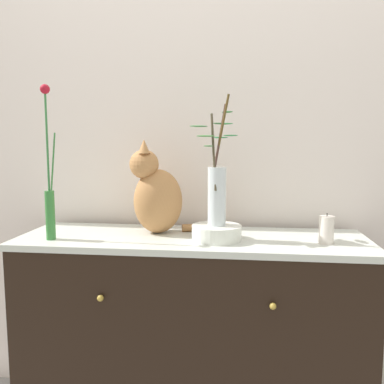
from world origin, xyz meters
The scene contains 7 objects.
wall_back centered at (0.00, 0.29, 1.30)m, with size 4.40×0.08×2.60m, color white.
sideboard centered at (0.00, 0.00, 0.42)m, with size 1.39×0.46×0.83m.
cat_sitting centered at (-0.15, 0.05, 0.99)m, with size 0.43×0.21×0.38m.
vase_slim_green centered at (-0.54, -0.11, 1.02)m, with size 0.05×0.04×0.59m.
bowl_porcelain centered at (0.10, -0.05, 0.86)m, with size 0.19×0.19×0.06m, color white.
vase_glass_clear centered at (0.10, -0.04, 1.03)m, with size 0.19×0.17×0.49m.
candle_pillar centered at (0.51, -0.05, 0.88)m, with size 0.05×0.05×0.12m.
Camera 1 is at (0.19, -1.58, 1.20)m, focal length 38.00 mm.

